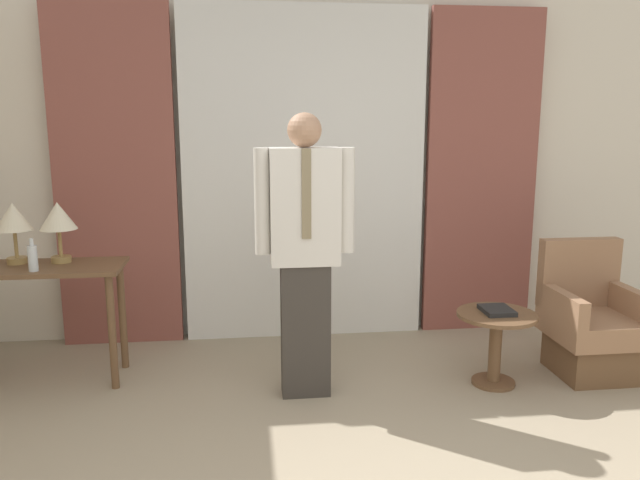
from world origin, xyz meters
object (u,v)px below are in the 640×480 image
(desk, at_px, (37,288))
(bottle_near_edge, at_px, (33,258))
(side_table, at_px, (496,336))
(armchair, at_px, (590,326))
(book, at_px, (497,310))
(table_lamp_left, at_px, (13,220))
(person, at_px, (305,245))
(table_lamp_right, at_px, (58,219))

(desk, distance_m, bottle_near_edge, 0.27)
(desk, xyz_separation_m, side_table, (2.98, -0.41, -0.31))
(armchair, distance_m, book, 0.75)
(table_lamp_left, bearing_deg, person, -14.98)
(table_lamp_left, height_order, table_lamp_right, same)
(bottle_near_edge, height_order, book, bottle_near_edge)
(table_lamp_right, bearing_deg, side_table, -10.11)
(table_lamp_left, height_order, person, person)
(armchair, distance_m, side_table, 0.73)
(side_table, bearing_deg, bottle_near_edge, 174.77)
(bottle_near_edge, distance_m, side_table, 3.01)
(table_lamp_right, xyz_separation_m, armchair, (3.57, -0.40, -0.75))
(desk, relative_size, book, 4.90)
(table_lamp_left, relative_size, table_lamp_right, 1.00)
(desk, distance_m, armchair, 3.73)
(side_table, distance_m, book, 0.17)
(side_table, xyz_separation_m, book, (0.00, 0.01, 0.17))
(side_table, bearing_deg, table_lamp_right, 169.89)
(desk, height_order, table_lamp_left, table_lamp_left)
(bottle_near_edge, bearing_deg, armchair, -2.47)
(table_lamp_left, relative_size, person, 0.23)
(side_table, bearing_deg, armchair, 8.72)
(table_lamp_left, bearing_deg, book, -8.95)
(desk, distance_m, table_lamp_right, 0.47)
(table_lamp_right, relative_size, book, 1.78)
(table_lamp_left, distance_m, bottle_near_edge, 0.36)
(table_lamp_left, bearing_deg, desk, -34.42)
(person, relative_size, book, 7.81)
(bottle_near_edge, relative_size, book, 0.92)
(bottle_near_edge, height_order, person, person)
(desk, xyz_separation_m, table_lamp_right, (0.14, 0.10, 0.44))
(person, xyz_separation_m, side_table, (1.26, -0.01, -0.64))
(table_lamp_right, height_order, book, table_lamp_right)
(armchair, bearing_deg, table_lamp_left, 174.13)
(armchair, xyz_separation_m, side_table, (-0.73, -0.11, 0.00))
(book, bearing_deg, person, -179.66)
(armchair, bearing_deg, person, -176.98)
(desk, height_order, bottle_near_edge, bottle_near_edge)
(desk, bearing_deg, person, -13.15)
(bottle_near_edge, bearing_deg, side_table, -5.23)
(armchair, xyz_separation_m, book, (-0.72, -0.10, 0.17))
(side_table, bearing_deg, person, 179.68)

